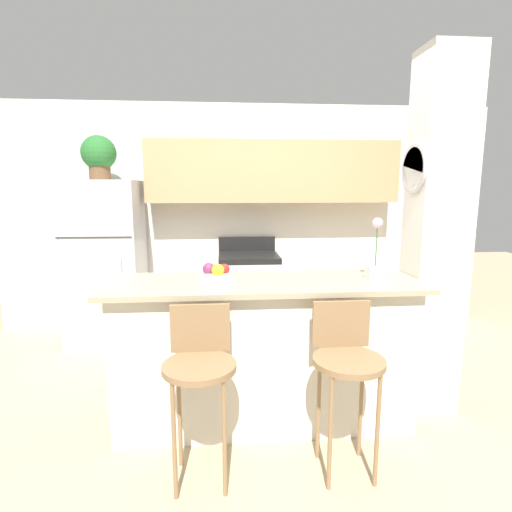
# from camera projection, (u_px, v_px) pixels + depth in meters

# --- Properties ---
(ground_plane) EXTENTS (14.00, 14.00, 0.00)m
(ground_plane) POSITION_uv_depth(u_px,v_px,m) (264.00, 419.00, 2.85)
(ground_plane) COLOR tan
(wall_back) EXTENTS (5.60, 0.38, 2.55)m
(wall_back) POSITION_uv_depth(u_px,v_px,m) (257.00, 200.00, 4.52)
(wall_back) COLOR white
(wall_back) RESTS_ON ground_plane
(pillar_right) EXTENTS (0.38, 0.34, 2.55)m
(pillar_right) POSITION_uv_depth(u_px,v_px,m) (435.00, 237.00, 2.84)
(pillar_right) COLOR white
(pillar_right) RESTS_ON ground_plane
(counter_bar) EXTENTS (2.10, 0.66, 1.01)m
(counter_bar) POSITION_uv_depth(u_px,v_px,m) (264.00, 351.00, 2.76)
(counter_bar) COLOR silver
(counter_bar) RESTS_ON ground_plane
(refrigerator) EXTENTS (0.75, 0.67, 1.70)m
(refrigerator) POSITION_uv_depth(u_px,v_px,m) (106.00, 262.00, 4.20)
(refrigerator) COLOR silver
(refrigerator) RESTS_ON ground_plane
(stove_range) EXTENTS (0.65, 0.61, 1.07)m
(stove_range) POSITION_uv_depth(u_px,v_px,m) (248.00, 294.00, 4.42)
(stove_range) COLOR silver
(stove_range) RESTS_ON ground_plane
(bar_stool_left) EXTENTS (0.40, 0.40, 0.97)m
(bar_stool_left) POSITION_uv_depth(u_px,v_px,m) (200.00, 367.00, 2.19)
(bar_stool_left) COLOR olive
(bar_stool_left) RESTS_ON ground_plane
(bar_stool_right) EXTENTS (0.40, 0.40, 0.97)m
(bar_stool_right) POSITION_uv_depth(u_px,v_px,m) (346.00, 361.00, 2.25)
(bar_stool_right) COLOR olive
(bar_stool_right) RESTS_ON ground_plane
(potted_plant_on_fridge) EXTENTS (0.35, 0.35, 0.44)m
(potted_plant_on_fridge) POSITION_uv_depth(u_px,v_px,m) (99.00, 155.00, 4.01)
(potted_plant_on_fridge) COLOR brown
(potted_plant_on_fridge) RESTS_ON refrigerator
(orchid_vase) EXTENTS (0.11, 0.11, 0.42)m
(orchid_vase) POSITION_uv_depth(u_px,v_px,m) (376.00, 261.00, 2.70)
(orchid_vase) COLOR white
(orchid_vase) RESTS_ON counter_bar
(fruit_bowl) EXTENTS (0.23, 0.23, 0.12)m
(fruit_bowl) POSITION_uv_depth(u_px,v_px,m) (216.00, 274.00, 2.69)
(fruit_bowl) COLOR silver
(fruit_bowl) RESTS_ON counter_bar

